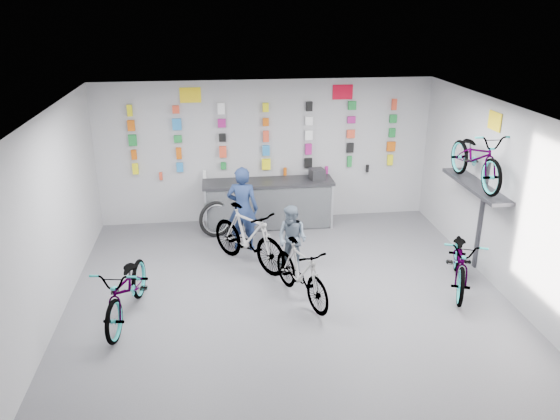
{
  "coord_description": "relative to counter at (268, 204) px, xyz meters",
  "views": [
    {
      "loc": [
        -1.08,
        -7.1,
        4.51
      ],
      "look_at": [
        -0.02,
        1.4,
        1.19
      ],
      "focal_mm": 35.0,
      "sensor_mm": 36.0,
      "label": 1
    }
  ],
  "objects": [
    {
      "name": "merch_wall",
      "position": [
        0.01,
        0.39,
        1.3
      ],
      "size": [
        5.57,
        0.08,
        1.57
      ],
      "color": "yellow",
      "rests_on": "wall_back"
    },
    {
      "name": "counter",
      "position": [
        0.0,
        0.0,
        0.0
      ],
      "size": [
        2.7,
        0.66,
        1.0
      ],
      "color": "black",
      "rests_on": "floor"
    },
    {
      "name": "spare_wheel",
      "position": [
        -1.1,
        -0.37,
        -0.12
      ],
      "size": [
        0.75,
        0.45,
        0.74
      ],
      "rotation": [
        0.0,
        0.0,
        0.39
      ],
      "color": "black",
      "rests_on": "floor"
    },
    {
      "name": "wall_left",
      "position": [
        -3.5,
        -3.54,
        1.01
      ],
      "size": [
        0.0,
        8.0,
        8.0
      ],
      "primitive_type": "plane",
      "rotation": [
        1.57,
        0.0,
        1.57
      ],
      "color": "#AAAAAC",
      "rests_on": "floor"
    },
    {
      "name": "bike_left",
      "position": [
        -2.45,
        -3.29,
        0.01
      ],
      "size": [
        0.94,
        1.95,
        0.98
      ],
      "primitive_type": "imported",
      "rotation": [
        0.0,
        0.0,
        -0.16
      ],
      "color": "gray",
      "rests_on": "floor"
    },
    {
      "name": "wall_bracket",
      "position": [
        3.33,
        -2.34,
        0.98
      ],
      "size": [
        0.39,
        1.9,
        2.0
      ],
      "color": "#333338",
      "rests_on": "wall_right"
    },
    {
      "name": "wall_right",
      "position": [
        3.5,
        -3.54,
        1.01
      ],
      "size": [
        0.0,
        8.0,
        8.0
      ],
      "primitive_type": "plane",
      "rotation": [
        1.57,
        0.0,
        -1.57
      ],
      "color": "#AAAAAC",
      "rests_on": "floor"
    },
    {
      "name": "bike_service",
      "position": [
        -0.54,
        -1.77,
        0.07
      ],
      "size": [
        1.56,
        1.78,
        1.11
      ],
      "primitive_type": "imported",
      "rotation": [
        0.0,
        0.0,
        0.67
      ],
      "color": "gray",
      "rests_on": "floor"
    },
    {
      "name": "sign_right",
      "position": [
        1.6,
        0.44,
        2.23
      ],
      "size": [
        0.42,
        0.02,
        0.3
      ],
      "primitive_type": "cube",
      "color": "red",
      "rests_on": "wall_back"
    },
    {
      "name": "sign_side",
      "position": [
        3.48,
        -2.34,
        2.16
      ],
      "size": [
        0.02,
        0.4,
        0.3
      ],
      "primitive_type": "cube",
      "color": "yellow",
      "rests_on": "wall_right"
    },
    {
      "name": "sign_left",
      "position": [
        -1.5,
        0.44,
        2.23
      ],
      "size": [
        0.42,
        0.02,
        0.3
      ],
      "primitive_type": "cube",
      "color": "yellow",
      "rests_on": "wall_back"
    },
    {
      "name": "bike_wall",
      "position": [
        3.25,
        -2.34,
        1.57
      ],
      "size": [
        0.63,
        1.8,
        0.95
      ],
      "primitive_type": "imported",
      "color": "gray",
      "rests_on": "wall_bracket"
    },
    {
      "name": "clerk",
      "position": [
        -0.59,
        -1.04,
        0.33
      ],
      "size": [
        0.68,
        0.53,
        1.63
      ],
      "primitive_type": "imported",
      "rotation": [
        0.0,
        0.0,
        2.88
      ],
      "color": "#18274B",
      "rests_on": "floor"
    },
    {
      "name": "ceiling",
      "position": [
        0.0,
        -3.54,
        2.51
      ],
      "size": [
        8.0,
        8.0,
        0.0
      ],
      "primitive_type": "plane",
      "rotation": [
        3.14,
        0.0,
        0.0
      ],
      "color": "white",
      "rests_on": "wall_back"
    },
    {
      "name": "floor",
      "position": [
        0.0,
        -3.54,
        -0.49
      ],
      "size": [
        8.0,
        8.0,
        0.0
      ],
      "primitive_type": "plane",
      "color": "#4C4B50",
      "rests_on": "ground"
    },
    {
      "name": "wall_back",
      "position": [
        0.0,
        0.46,
        1.01
      ],
      "size": [
        7.0,
        0.0,
        7.0
      ],
      "primitive_type": "plane",
      "rotation": [
        1.57,
        0.0,
        0.0
      ],
      "color": "#AAAAAC",
      "rests_on": "floor"
    },
    {
      "name": "bike_center",
      "position": [
        0.2,
        -3.08,
        -0.0
      ],
      "size": [
        1.01,
        1.67,
        0.97
      ],
      "primitive_type": "imported",
      "rotation": [
        0.0,
        0.0,
        0.37
      ],
      "color": "gray",
      "rests_on": "floor"
    },
    {
      "name": "customer",
      "position": [
        0.2,
        -2.03,
        0.11
      ],
      "size": [
        0.73,
        0.72,
        1.19
      ],
      "primitive_type": "imported",
      "rotation": [
        0.0,
        0.0,
        -0.71
      ],
      "color": "slate",
      "rests_on": "floor"
    },
    {
      "name": "bike_right",
      "position": [
        2.88,
        -2.99,
        0.0
      ],
      "size": [
        1.29,
        1.97,
        0.98
      ],
      "primitive_type": "imported",
      "rotation": [
        0.0,
        0.0,
        -0.37
      ],
      "color": "gray",
      "rests_on": "floor"
    },
    {
      "name": "register",
      "position": [
        1.02,
        0.01,
        0.62
      ],
      "size": [
        0.32,
        0.34,
        0.22
      ],
      "primitive_type": "cube",
      "rotation": [
        0.0,
        0.0,
        0.16
      ],
      "color": "black",
      "rests_on": "counter"
    }
  ]
}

